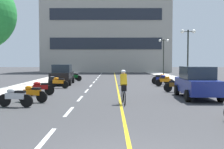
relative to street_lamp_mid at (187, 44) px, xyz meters
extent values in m
plane|color=#38383A|center=(-7.14, 0.14, -3.82)|extent=(140.00, 140.00, 0.00)
cube|color=#B7B2A8|center=(-14.34, 3.14, -3.76)|extent=(2.40, 72.00, 0.12)
cube|color=#B7B2A8|center=(0.06, 3.14, -3.76)|extent=(2.40, 72.00, 0.12)
cube|color=silver|center=(-9.14, -18.86, -3.81)|extent=(0.14, 2.20, 0.01)
cube|color=silver|center=(-9.14, -14.86, -3.81)|extent=(0.14, 2.20, 0.01)
cube|color=silver|center=(-9.14, -10.86, -3.81)|extent=(0.14, 2.20, 0.01)
cube|color=silver|center=(-9.14, -6.86, -3.81)|extent=(0.14, 2.20, 0.01)
cube|color=silver|center=(-9.14, -2.86, -3.81)|extent=(0.14, 2.20, 0.01)
cube|color=silver|center=(-9.14, 1.14, -3.81)|extent=(0.14, 2.20, 0.01)
cube|color=silver|center=(-9.14, 5.14, -3.81)|extent=(0.14, 2.20, 0.01)
cube|color=silver|center=(-9.14, 9.14, -3.81)|extent=(0.14, 2.20, 0.01)
cube|color=silver|center=(-9.14, 13.14, -3.81)|extent=(0.14, 2.20, 0.01)
cube|color=silver|center=(-9.14, 17.14, -3.81)|extent=(0.14, 2.20, 0.01)
cube|color=silver|center=(-9.14, 21.14, -3.81)|extent=(0.14, 2.20, 0.01)
cube|color=silver|center=(-9.14, 25.14, -3.81)|extent=(0.14, 2.20, 0.01)
cube|color=gold|center=(-6.89, 3.14, -3.81)|extent=(0.12, 66.00, 0.01)
cube|color=#9E998E|center=(-8.47, 27.97, 5.15)|extent=(24.60, 7.67, 17.93)
cube|color=#1E232D|center=(-8.47, 24.09, 1.56)|extent=(20.66, 0.10, 2.15)
cube|color=#1E232D|center=(-8.47, 24.09, 6.94)|extent=(20.66, 0.10, 2.15)
cylinder|color=black|center=(0.00, 0.00, -1.19)|extent=(0.14, 0.14, 5.01)
cylinder|color=black|center=(0.00, 0.00, 1.16)|extent=(1.10, 0.08, 0.08)
sphere|color=white|center=(-0.55, 0.00, 1.16)|extent=(0.36, 0.36, 0.36)
sphere|color=white|center=(0.55, 0.00, 1.16)|extent=(0.36, 0.36, 0.36)
cylinder|color=black|center=(0.17, 13.24, -1.13)|extent=(0.14, 0.14, 5.13)
cylinder|color=black|center=(0.17, 13.24, 1.29)|extent=(1.10, 0.08, 0.08)
sphere|color=white|center=(-0.38, 13.24, 1.29)|extent=(0.36, 0.36, 0.36)
sphere|color=white|center=(0.72, 13.24, 1.29)|extent=(0.36, 0.36, 0.36)
cylinder|color=black|center=(-3.27, -9.33, -3.50)|extent=(0.24, 0.65, 0.64)
cylinder|color=black|center=(-1.57, -9.39, -3.50)|extent=(0.24, 0.65, 0.64)
cylinder|color=black|center=(-3.37, -12.13, -3.50)|extent=(0.24, 0.65, 0.64)
cylinder|color=black|center=(-1.67, -12.19, -3.50)|extent=(0.24, 0.65, 0.64)
cube|color=navy|center=(-2.47, -10.76, -3.10)|extent=(1.85, 4.26, 0.80)
cube|color=#1E2833|center=(-2.47, -10.76, -2.35)|extent=(1.64, 2.25, 0.70)
cylinder|color=black|center=(-12.81, 0.03, -3.50)|extent=(0.25, 0.65, 0.64)
cylinder|color=black|center=(-11.11, 0.10, -3.50)|extent=(0.25, 0.65, 0.64)
cylinder|color=black|center=(-12.69, -2.77, -3.50)|extent=(0.25, 0.65, 0.64)
cylinder|color=black|center=(-11.00, -2.70, -3.50)|extent=(0.25, 0.65, 0.64)
cube|color=black|center=(-11.90, -1.33, -3.10)|extent=(1.87, 4.26, 0.80)
cube|color=#1E2833|center=(-11.90, -1.33, -2.35)|extent=(1.65, 2.26, 0.70)
cylinder|color=black|center=(-12.34, -13.63, -3.52)|extent=(0.61, 0.19, 0.60)
cylinder|color=black|center=(-11.26, -13.80, -3.52)|extent=(0.61, 0.19, 0.60)
cube|color=#B2B2B7|center=(-11.80, -13.72, -3.30)|extent=(0.93, 0.42, 0.28)
ellipsoid|color=#B2B2B7|center=(-12.00, -13.69, -3.08)|extent=(0.47, 0.31, 0.22)
cube|color=black|center=(-11.55, -13.76, -3.10)|extent=(0.47, 0.31, 0.10)
cylinder|color=silver|center=(-12.34, -13.63, -2.92)|extent=(0.12, 0.60, 0.03)
cylinder|color=black|center=(-11.97, -12.12, -3.52)|extent=(0.60, 0.26, 0.60)
cylinder|color=black|center=(-10.92, -12.42, -3.52)|extent=(0.60, 0.26, 0.60)
cube|color=orange|center=(-11.44, -12.27, -3.30)|extent=(0.94, 0.51, 0.28)
ellipsoid|color=orange|center=(-11.64, -12.22, -3.08)|extent=(0.49, 0.35, 0.22)
cube|color=black|center=(-11.20, -12.34, -3.10)|extent=(0.49, 0.35, 0.10)
cylinder|color=silver|center=(-11.97, -12.12, -2.92)|extent=(0.19, 0.59, 0.03)
cylinder|color=black|center=(-12.28, -9.65, -3.52)|extent=(0.60, 0.28, 0.60)
cylinder|color=black|center=(-11.24, -9.30, -3.52)|extent=(0.60, 0.28, 0.60)
cube|color=maroon|center=(-11.76, -9.47, -3.30)|extent=(0.94, 0.55, 0.28)
ellipsoid|color=maroon|center=(-11.95, -9.54, -3.08)|extent=(0.49, 0.37, 0.22)
cube|color=black|center=(-11.53, -9.39, -3.10)|extent=(0.49, 0.37, 0.10)
cylinder|color=silver|center=(-12.28, -9.65, -2.92)|extent=(0.22, 0.58, 0.03)
cylinder|color=black|center=(-2.39, -7.84, -3.52)|extent=(0.60, 0.26, 0.60)
cylinder|color=black|center=(-3.45, -7.54, -3.52)|extent=(0.60, 0.26, 0.60)
cube|color=brown|center=(-2.92, -7.69, -3.30)|extent=(0.94, 0.52, 0.28)
ellipsoid|color=brown|center=(-2.73, -7.74, -3.08)|extent=(0.49, 0.35, 0.22)
cube|color=black|center=(-3.16, -7.62, -3.10)|extent=(0.49, 0.35, 0.10)
cylinder|color=silver|center=(-2.39, -7.84, -2.92)|extent=(0.19, 0.59, 0.03)
cylinder|color=black|center=(-12.04, -4.86, -3.52)|extent=(0.61, 0.25, 0.60)
cylinder|color=black|center=(-10.98, -5.14, -3.52)|extent=(0.61, 0.25, 0.60)
cube|color=orange|center=(-11.51, -5.00, -3.30)|extent=(0.94, 0.50, 0.28)
ellipsoid|color=orange|center=(-11.71, -4.95, -3.08)|extent=(0.49, 0.35, 0.22)
cube|color=black|center=(-11.27, -5.07, -3.10)|extent=(0.49, 0.35, 0.10)
cylinder|color=silver|center=(-12.04, -4.86, -2.92)|extent=(0.18, 0.59, 0.03)
cylinder|color=black|center=(-2.30, -3.22, -3.52)|extent=(0.61, 0.19, 0.60)
cylinder|color=black|center=(-3.39, -3.39, -3.52)|extent=(0.61, 0.19, 0.60)
cube|color=orange|center=(-2.85, -3.31, -3.30)|extent=(0.93, 0.42, 0.28)
ellipsoid|color=orange|center=(-2.65, -3.28, -3.08)|extent=(0.47, 0.31, 0.22)
cube|color=black|center=(-3.09, -3.35, -3.10)|extent=(0.47, 0.31, 0.10)
cylinder|color=silver|center=(-2.30, -3.22, -2.92)|extent=(0.12, 0.60, 0.03)
cylinder|color=black|center=(-2.27, -1.38, -3.52)|extent=(0.61, 0.20, 0.60)
cylinder|color=black|center=(-3.35, -1.19, -3.52)|extent=(0.61, 0.20, 0.60)
cube|color=navy|center=(-2.81, -1.29, -3.30)|extent=(0.94, 0.43, 0.28)
ellipsoid|color=navy|center=(-2.61, -1.32, -3.08)|extent=(0.48, 0.31, 0.22)
cube|color=black|center=(-3.06, -1.24, -3.10)|extent=(0.48, 0.31, 0.10)
cylinder|color=silver|center=(-2.27, -1.38, -2.92)|extent=(0.14, 0.60, 0.03)
cylinder|color=black|center=(-1.99, 0.57, -3.52)|extent=(0.61, 0.19, 0.60)
cylinder|color=black|center=(-3.08, 0.40, -3.52)|extent=(0.61, 0.19, 0.60)
cube|color=orange|center=(-2.53, 0.48, -3.30)|extent=(0.93, 0.42, 0.28)
ellipsoid|color=orange|center=(-2.34, 0.52, -3.08)|extent=(0.47, 0.31, 0.22)
cube|color=black|center=(-2.78, 0.45, -3.10)|extent=(0.47, 0.31, 0.10)
cylinder|color=silver|center=(-1.99, 0.57, -2.92)|extent=(0.12, 0.60, 0.03)
cylinder|color=black|center=(-11.94, 2.66, -3.52)|extent=(0.61, 0.15, 0.60)
cylinder|color=black|center=(-10.84, 2.57, -3.52)|extent=(0.61, 0.15, 0.60)
cube|color=#0C4C19|center=(-11.39, 2.62, -3.30)|extent=(0.92, 0.35, 0.28)
ellipsoid|color=#0C4C19|center=(-11.59, 2.63, -3.08)|extent=(0.46, 0.27, 0.22)
cube|color=black|center=(-11.14, 2.60, -3.10)|extent=(0.46, 0.27, 0.10)
cylinder|color=silver|center=(-11.94, 2.66, -2.92)|extent=(0.08, 0.60, 0.03)
cylinder|color=black|center=(-12.33, 4.04, -3.52)|extent=(0.61, 0.17, 0.60)
cylinder|color=black|center=(-11.24, 4.17, -3.52)|extent=(0.61, 0.17, 0.60)
cube|color=#B2B2B7|center=(-11.79, 4.11, -3.30)|extent=(0.93, 0.39, 0.28)
ellipsoid|color=#B2B2B7|center=(-11.99, 4.08, -3.08)|extent=(0.47, 0.29, 0.22)
cube|color=black|center=(-11.54, 4.14, -3.10)|extent=(0.47, 0.29, 0.10)
cylinder|color=silver|center=(-12.33, 4.04, -2.92)|extent=(0.10, 0.60, 0.03)
torus|color=black|center=(-6.77, -12.21, -3.48)|extent=(0.08, 0.72, 0.72)
torus|color=black|center=(-6.71, -13.26, -3.48)|extent=(0.08, 0.72, 0.72)
cylinder|color=blue|center=(-6.74, -12.76, -3.18)|extent=(0.10, 0.95, 0.04)
cube|color=black|center=(-6.73, -12.91, -2.96)|extent=(0.11, 0.21, 0.06)
cylinder|color=blue|center=(-6.77, -12.31, -2.93)|extent=(0.42, 0.06, 0.03)
cube|color=black|center=(-6.73, -12.86, -3.03)|extent=(0.26, 0.37, 0.28)
cube|color=yellow|center=(-6.74, -12.71, -2.63)|extent=(0.35, 0.47, 0.61)
sphere|color=tan|center=(-6.75, -12.58, -2.28)|extent=(0.20, 0.20, 0.20)
ellipsoid|color=white|center=(-6.75, -12.58, -2.21)|extent=(0.24, 0.26, 0.16)
camera|label=1|loc=(-7.32, -26.24, -1.68)|focal=43.59mm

